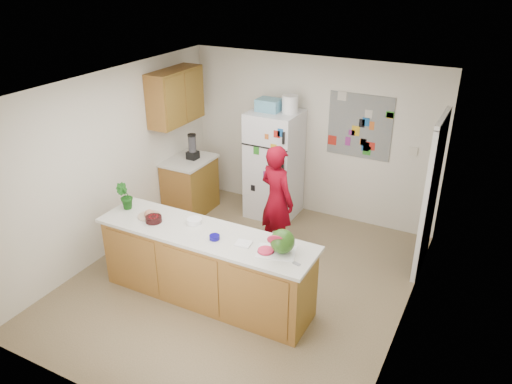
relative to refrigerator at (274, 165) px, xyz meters
The scene contains 26 objects.
floor 2.12m from the refrigerator, 76.54° to the right, with size 4.00×4.50×0.02m, color brown.
wall_back 0.71m from the refrigerator, 40.18° to the left, with size 4.00×0.02×2.50m, color beige.
wall_left 2.48m from the refrigerator, 129.69° to the right, with size 0.02×4.50×2.50m, color beige.
wall_right 3.12m from the refrigerator, 37.39° to the right, with size 0.02×4.50×2.50m, color beige.
ceiling 2.55m from the refrigerator, 76.54° to the right, with size 4.00×4.50×0.02m, color white.
doorway 2.48m from the refrigerator, 10.01° to the right, with size 0.03×0.85×2.04m, color black.
peninsula_base 2.43m from the refrigerator, 84.00° to the right, with size 2.60×0.62×0.88m, color brown.
peninsula_top 2.39m from the refrigerator, 84.00° to the right, with size 2.68×0.70×0.04m, color silver.
side_counter_base 1.41m from the refrigerator, 156.86° to the right, with size 0.60×0.80×0.86m, color brown.
side_counter_top 1.35m from the refrigerator, 156.86° to the right, with size 0.64×0.84×0.04m, color silver.
upper_cabinets 1.82m from the refrigerator, 157.05° to the right, with size 0.35×1.00×0.80m, color brown.
refrigerator is the anchor object (origin of this frame).
fridge_top_bin 0.95m from the refrigerator, behind, with size 0.35×0.28×0.18m, color #5999B2.
photo_collage 1.43m from the refrigerator, 16.61° to the left, with size 0.95×0.01×0.95m, color slate.
person 1.11m from the refrigerator, 62.39° to the right, with size 0.57×0.38×1.57m, color maroon.
blender_appliance 1.30m from the refrigerator, 158.10° to the right, with size 0.12×0.12×0.38m, color black.
cutting_board 2.66m from the refrigerator, 63.89° to the right, with size 0.41×0.31×0.01m, color silver.
watermelon 2.67m from the refrigerator, 62.54° to the right, with size 0.27×0.27×0.27m, color #236314.
watermelon_slice 2.66m from the refrigerator, 66.34° to the right, with size 0.17×0.17×0.02m, color #DB1947.
cherry_bowl 2.48m from the refrigerator, 99.84° to the right, with size 0.20×0.20×0.07m, color black.
white_bowl 2.25m from the refrigerator, 89.27° to the right, with size 0.18×0.18×0.06m, color silver.
cobalt_bowl 2.49m from the refrigerator, 79.94° to the right, with size 0.12×0.12×0.05m, color #0C066A.
plate 2.43m from the refrigerator, 103.24° to the right, with size 0.28×0.28×0.02m, color #C2B898.
paper_towel 2.53m from the refrigerator, 72.09° to the right, with size 0.17×0.15×0.02m, color silver.
keys 2.88m from the refrigerator, 59.80° to the right, with size 0.08×0.04×0.01m, color gray.
potted_plant 2.53m from the refrigerator, 112.09° to the right, with size 0.19×0.15×0.34m, color #0E4210.
Camera 1 is at (2.63, -4.64, 3.80)m, focal length 35.00 mm.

